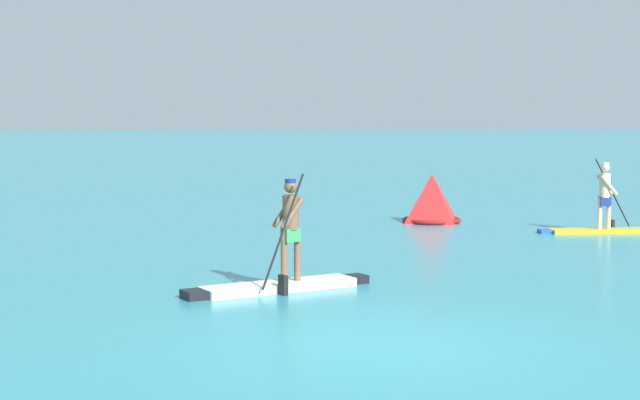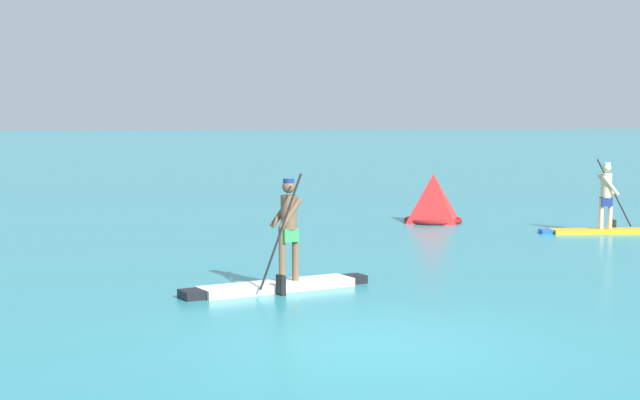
% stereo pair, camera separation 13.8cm
% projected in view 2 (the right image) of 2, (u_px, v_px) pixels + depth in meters
% --- Properties ---
extents(ground, '(440.00, 440.00, 0.00)m').
position_uv_depth(ground, '(376.00, 346.00, 11.88)').
color(ground, teal).
extents(paddleboarder_mid_center, '(3.19, 1.50, 1.91)m').
position_uv_depth(paddleboarder_mid_center, '(279.00, 269.00, 15.71)').
color(paddleboarder_mid_center, white).
rests_on(paddleboarder_mid_center, ground).
extents(paddleboarder_far_right, '(2.94, 0.89, 1.82)m').
position_uv_depth(paddleboarder_far_right, '(603.00, 216.00, 23.61)').
color(paddleboarder_far_right, yellow).
rests_on(paddleboarder_far_right, ground).
extents(race_marker_buoy, '(1.70, 1.70, 1.30)m').
position_uv_depth(race_marker_buoy, '(433.00, 201.00, 25.96)').
color(race_marker_buoy, red).
rests_on(race_marker_buoy, ground).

